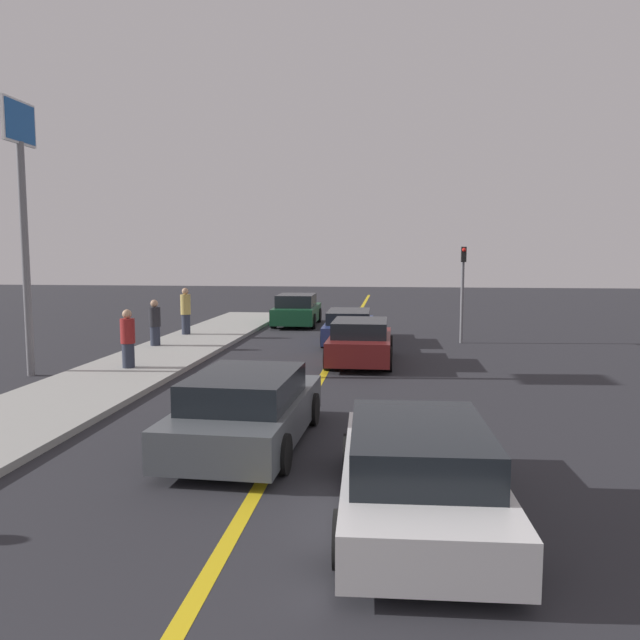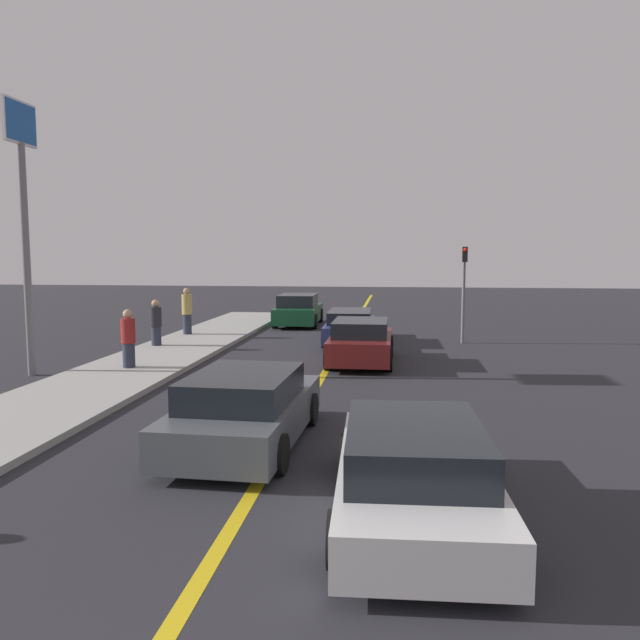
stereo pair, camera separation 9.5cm
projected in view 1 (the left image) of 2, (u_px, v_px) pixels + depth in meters
name	position (u px, v px, depth m)	size (l,w,h in m)	color
road_center_line	(333.00, 357.00, 19.72)	(0.20, 60.00, 0.01)	gold
sidewalk_left	(141.00, 365.00, 17.94)	(3.00, 31.17, 0.14)	#9E9E99
car_near_right_lane	(418.00, 471.00, 7.71)	(2.10, 4.53, 1.24)	silver
car_ahead_center	(248.00, 409.00, 10.65)	(2.10, 4.47, 1.29)	#4C5156
car_far_distant	(360.00, 342.00, 18.60)	(1.92, 4.05, 1.32)	maroon
car_parked_left_lot	(349.00, 326.00, 22.99)	(1.92, 4.75, 1.21)	navy
car_oncoming_far	(297.00, 310.00, 28.45)	(2.04, 4.32, 1.43)	#144728
pedestrian_mid_group	(128.00, 339.00, 17.13)	(0.39, 0.39, 1.61)	#282D3D
pedestrian_far_standing	(155.00, 323.00, 21.26)	(0.39, 0.39, 1.57)	#282D3D
pedestrian_by_sign	(186.00, 311.00, 24.24)	(0.39, 0.39, 1.81)	#282D3D
traffic_light	(463.00, 283.00, 22.62)	(0.18, 0.40, 3.52)	slate
roadside_sign	(22.00, 187.00, 16.26)	(0.20, 1.40, 7.22)	slate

